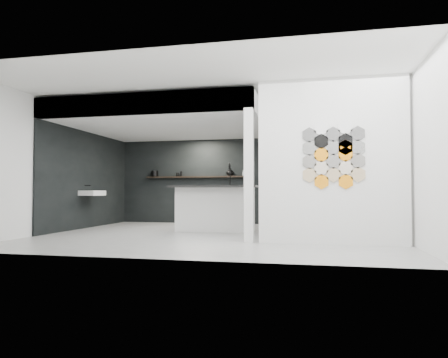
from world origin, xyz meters
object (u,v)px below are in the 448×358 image
partition_panel (332,161)px  wall_basin (92,193)px  glass_bowl (245,174)px  kitchen_island (215,208)px  utensil_cup (178,175)px  kettle (230,173)px  bottle_dark (181,174)px  stockpot (155,174)px  glass_vase (245,173)px

partition_panel → wall_basin: (-5.46, 1.80, -0.55)m
wall_basin → glass_bowl: size_ratio=4.25×
kitchen_island → utensil_cup: size_ratio=19.43×
kitchen_island → kettle: kitchen_island is taller
bottle_dark → glass_bowl: bearing=0.0°
wall_basin → stockpot: 2.27m
kitchen_island → glass_vase: (0.35, 2.08, 0.87)m
wall_basin → bottle_dark: bottle_dark is taller
wall_basin → glass_vase: size_ratio=3.82×
partition_panel → kettle: bearing=122.9°
wall_basin → kettle: 3.66m
utensil_cup → glass_vase: bearing=0.0°
wall_basin → kettle: size_ratio=2.95×
wall_basin → utensil_cup: size_ratio=6.03×
kitchen_island → glass_vase: size_ratio=12.33×
kitchen_island → kettle: size_ratio=9.53×
kettle → glass_vase: size_ratio=1.29×
kitchen_island → glass_vase: 2.28m
glass_bowl → glass_vase: (0.00, 0.00, 0.03)m
kitchen_island → glass_bowl: kitchen_island is taller
partition_panel → bottle_dark: size_ratio=19.73×
kettle → utensil_cup: 1.52m
glass_bowl → stockpot: bearing=180.0°
kitchen_island → utensil_cup: kitchen_island is taller
bottle_dark → utensil_cup: 0.11m
partition_panel → kettle: size_ratio=13.79×
partition_panel → wall_basin: size_ratio=4.67×
partition_panel → wall_basin: 5.78m
partition_panel → stockpot: (-4.70, 3.87, 0.00)m
glass_vase → bottle_dark: bearing=180.0°
stockpot → glass_vase: (2.62, 0.00, -0.00)m
stockpot → utensil_cup: stockpot is taller
kettle → utensil_cup: size_ratio=2.04×
stockpot → kitchen_island: bearing=-42.4°
glass_vase → bottle_dark: (-1.83, 0.00, -0.01)m
wall_basin → glass_bowl: (3.39, 2.07, 0.52)m
kitchen_island → kettle: (-0.07, 2.08, 0.88)m
kettle → bottle_dark: (-1.41, 0.00, -0.02)m
wall_basin → glass_bowl: glass_bowl is taller
stockpot → kettle: size_ratio=1.00×
glass_bowl → utensil_cup: bearing=180.0°
glass_vase → wall_basin: bearing=-148.7°
utensil_cup → partition_panel: bearing=-43.9°
glass_vase → partition_panel: bearing=-61.8°
partition_panel → stockpot: 6.08m
kitchen_island → glass_vase: bearing=80.0°
partition_panel → glass_vase: partition_panel is taller
wall_basin → stockpot: stockpot is taller
partition_panel → stockpot: bearing=140.6°
kettle → bottle_dark: bearing=165.6°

